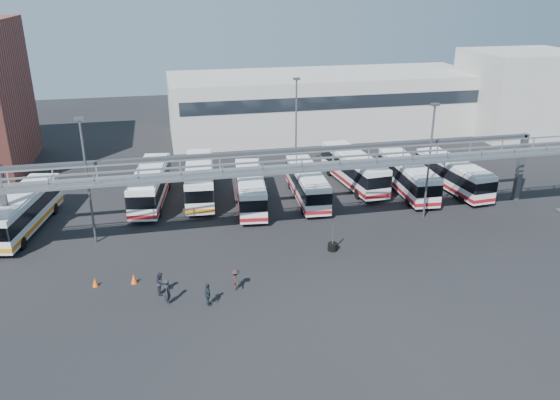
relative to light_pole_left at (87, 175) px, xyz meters
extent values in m
plane|color=black|center=(16.00, -8.00, -5.73)|extent=(140.00, 140.00, 0.00)
cube|color=gray|center=(16.00, -3.00, 0.37)|extent=(50.00, 1.80, 0.22)
cube|color=gray|center=(16.00, -3.85, 1.32)|extent=(50.00, 0.10, 0.10)
cube|color=gray|center=(16.00, -2.15, 1.32)|extent=(50.00, 0.10, 0.10)
cube|color=#4C4F54|center=(16.00, 1.00, 0.57)|extent=(45.00, 0.50, 0.35)
cube|color=#9E9E99|center=(28.00, 30.00, -1.73)|extent=(42.00, 14.00, 8.00)
cube|color=#B2B2AD|center=(54.00, 24.00, -0.23)|extent=(14.00, 12.00, 11.00)
cylinder|color=#4C4F54|center=(0.00, 0.00, -0.73)|extent=(0.18, 0.18, 10.00)
cube|color=#4C4F54|center=(0.00, 0.00, 4.37)|extent=(0.70, 0.35, 0.22)
cylinder|color=#4C4F54|center=(28.00, -1.00, -0.73)|extent=(0.18, 0.18, 10.00)
cube|color=#4C4F54|center=(28.00, -1.00, 4.37)|extent=(0.70, 0.35, 0.22)
cylinder|color=#4C4F54|center=(20.00, 14.00, -0.73)|extent=(0.18, 0.18, 10.00)
cube|color=#4C4F54|center=(20.00, 14.00, 4.37)|extent=(0.70, 0.35, 0.22)
cube|color=silver|center=(-5.92, 3.62, -3.90)|extent=(4.54, 11.26, 2.75)
cube|color=black|center=(-5.92, 3.62, -3.58)|extent=(4.61, 11.33, 1.10)
cube|color=orange|center=(-5.92, 3.62, -4.88)|extent=(4.60, 11.32, 0.35)
cube|color=silver|center=(-5.92, 3.62, -2.45)|extent=(4.09, 10.14, 0.16)
cylinder|color=black|center=(-5.48, -0.05, -5.23)|extent=(0.48, 1.04, 1.00)
cylinder|color=black|center=(-6.36, 7.28, -5.23)|extent=(0.48, 1.04, 1.00)
cylinder|color=black|center=(-4.14, 6.85, -5.23)|extent=(0.48, 1.04, 1.00)
cube|color=silver|center=(4.43, 7.76, -3.90)|extent=(4.07, 11.27, 2.75)
cube|color=black|center=(4.43, 7.76, -3.57)|extent=(4.14, 11.33, 1.10)
cube|color=maroon|center=(4.43, 7.76, -4.88)|extent=(4.13, 11.32, 0.35)
cube|color=silver|center=(4.43, 7.76, -2.44)|extent=(3.66, 10.14, 0.16)
cylinder|color=black|center=(2.80, 4.44, -5.23)|extent=(0.44, 1.03, 1.00)
cylinder|color=black|center=(5.04, 4.11, -5.23)|extent=(0.44, 1.03, 1.00)
cylinder|color=black|center=(3.82, 11.42, -5.23)|extent=(0.44, 1.03, 1.00)
cylinder|color=black|center=(6.06, 11.09, -5.23)|extent=(0.44, 1.03, 1.00)
cube|color=silver|center=(9.05, 8.14, -3.88)|extent=(3.49, 11.31, 2.78)
cube|color=black|center=(9.05, 8.14, -3.55)|extent=(3.55, 11.38, 1.11)
cube|color=orange|center=(9.05, 8.14, -4.87)|extent=(3.54, 11.37, 0.35)
cube|color=silver|center=(9.05, 8.14, -2.41)|extent=(3.14, 10.18, 0.16)
cylinder|color=black|center=(7.60, 4.69, -5.22)|extent=(0.39, 1.03, 1.01)
cylinder|color=black|center=(9.88, 4.50, -5.22)|extent=(0.39, 1.03, 1.01)
cylinder|color=black|center=(8.22, 11.79, -5.22)|extent=(0.39, 1.03, 1.01)
cylinder|color=black|center=(10.50, 11.59, -5.22)|extent=(0.39, 1.03, 1.01)
cube|color=silver|center=(13.42, 4.98, -4.02)|extent=(3.42, 10.50, 2.58)
cube|color=black|center=(13.42, 4.98, -3.71)|extent=(3.49, 10.57, 1.03)
cube|color=maroon|center=(13.42, 4.98, -4.93)|extent=(3.47, 10.56, 0.33)
cube|color=silver|center=(13.42, 4.98, -2.65)|extent=(3.08, 9.45, 0.15)
cylinder|color=black|center=(12.02, 1.81, -5.26)|extent=(0.38, 0.96, 0.94)
cylinder|color=black|center=(14.12, 1.59, -5.26)|extent=(0.38, 0.96, 0.94)
cylinder|color=black|center=(12.72, 8.37, -5.26)|extent=(0.38, 0.96, 0.94)
cylinder|color=black|center=(14.81, 8.15, -5.26)|extent=(0.38, 0.96, 0.94)
cube|color=silver|center=(18.94, 5.27, -4.04)|extent=(2.88, 10.29, 2.54)
cube|color=black|center=(18.94, 5.27, -3.74)|extent=(2.94, 10.35, 1.02)
cube|color=maroon|center=(18.94, 5.27, -4.94)|extent=(2.93, 10.34, 0.32)
cube|color=silver|center=(18.94, 5.27, -2.69)|extent=(2.59, 9.26, 0.15)
cylinder|color=black|center=(17.73, 2.07, -5.26)|extent=(0.33, 0.94, 0.93)
cylinder|color=black|center=(19.80, 1.96, -5.26)|extent=(0.33, 0.94, 0.93)
cylinder|color=black|center=(18.09, 8.58, -5.26)|extent=(0.33, 0.94, 0.93)
cylinder|color=black|center=(20.16, 8.46, -5.26)|extent=(0.33, 0.94, 0.93)
cube|color=silver|center=(24.63, 8.14, -3.87)|extent=(3.55, 11.36, 2.79)
cube|color=black|center=(24.63, 8.14, -3.54)|extent=(3.62, 11.43, 1.12)
cube|color=maroon|center=(24.63, 8.14, -4.86)|extent=(3.61, 11.42, 0.36)
cube|color=silver|center=(24.63, 8.14, -2.39)|extent=(3.20, 10.23, 0.16)
cylinder|color=black|center=(23.81, 4.47, -5.22)|extent=(0.40, 1.04, 1.02)
cylinder|color=black|center=(26.10, 4.69, -5.22)|extent=(0.40, 1.04, 1.02)
cylinder|color=black|center=(23.15, 11.60, -5.22)|extent=(0.40, 1.04, 1.02)
cylinder|color=black|center=(25.45, 11.81, -5.22)|extent=(0.40, 1.04, 1.02)
cube|color=silver|center=(29.09, 5.04, -3.98)|extent=(2.97, 10.67, 2.64)
cube|color=black|center=(29.09, 5.04, -3.66)|extent=(3.04, 10.74, 1.06)
cube|color=maroon|center=(29.09, 5.04, -4.91)|extent=(3.03, 10.73, 0.34)
cube|color=silver|center=(29.09, 5.04, -2.58)|extent=(2.68, 9.61, 0.15)
cylinder|color=black|center=(27.83, 1.73, -5.25)|extent=(0.34, 0.97, 0.96)
cylinder|color=black|center=(29.99, 1.61, -5.25)|extent=(0.34, 0.97, 0.96)
cylinder|color=black|center=(28.20, 8.47, -5.25)|extent=(0.34, 0.97, 0.96)
cylinder|color=black|center=(30.36, 8.36, -5.25)|extent=(0.34, 0.97, 0.96)
cube|color=silver|center=(33.84, 4.72, -4.02)|extent=(3.25, 10.49, 2.58)
cube|color=black|center=(33.84, 4.72, -3.71)|extent=(3.31, 10.55, 1.03)
cube|color=maroon|center=(33.84, 4.72, -4.93)|extent=(3.30, 10.54, 0.33)
cube|color=silver|center=(33.84, 4.72, -2.65)|extent=(2.92, 9.44, 0.15)
cylinder|color=black|center=(33.09, 1.33, -5.26)|extent=(0.36, 0.96, 0.94)
cylinder|color=black|center=(35.18, 1.52, -5.26)|extent=(0.36, 0.96, 0.94)
cylinder|color=black|center=(32.50, 7.91, -5.26)|extent=(0.36, 0.96, 0.94)
cylinder|color=black|center=(34.60, 8.10, -5.26)|extent=(0.36, 0.96, 0.94)
imported|color=black|center=(5.45, -10.45, -4.85)|extent=(0.61, 0.75, 1.76)
imported|color=#23202C|center=(5.01, -9.08, -4.94)|extent=(0.62, 0.78, 1.57)
imported|color=black|center=(9.97, -9.63, -4.97)|extent=(0.70, 1.05, 1.52)
imported|color=black|center=(7.95, -11.18, -4.94)|extent=(0.51, 0.97, 1.58)
cone|color=#F9570D|center=(3.18, -7.29, -5.38)|extent=(0.47, 0.47, 0.70)
cone|color=#F9570D|center=(0.59, -7.14, -5.41)|extent=(0.48, 0.48, 0.63)
cylinder|color=black|center=(18.15, -5.46, -5.62)|extent=(0.76, 0.76, 0.18)
cylinder|color=black|center=(18.15, -5.46, -5.42)|extent=(0.76, 0.76, 0.18)
cylinder|color=black|center=(18.15, -5.46, -5.22)|extent=(0.76, 0.76, 0.18)
cylinder|color=#4C4F54|center=(18.15, -5.46, -4.64)|extent=(0.11, 0.11, 2.17)
camera|label=1|loc=(5.99, -41.72, 13.67)|focal=35.00mm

